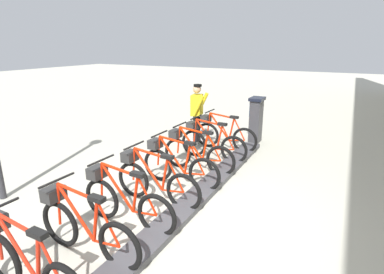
# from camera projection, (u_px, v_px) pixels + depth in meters

# --- Properties ---
(ground_plane) EXTENTS (60.00, 60.00, 0.00)m
(ground_plane) POSITION_uv_depth(u_px,v_px,m) (179.00, 216.00, 5.04)
(ground_plane) COLOR #B9B7A7
(dock_rail_base) EXTENTS (0.44, 8.08, 0.10)m
(dock_rail_base) POSITION_uv_depth(u_px,v_px,m) (179.00, 213.00, 5.03)
(dock_rail_base) COLOR #47474C
(dock_rail_base) RESTS_ON ground
(payment_kiosk) EXTENTS (0.36, 0.52, 1.28)m
(payment_kiosk) POSITION_uv_depth(u_px,v_px,m) (256.00, 119.00, 8.69)
(payment_kiosk) COLOR #38383D
(payment_kiosk) RESTS_ON ground
(bike_docked_0) EXTENTS (1.72, 0.54, 1.02)m
(bike_docked_0) POSITION_uv_depth(u_px,v_px,m) (223.00, 134.00, 8.12)
(bike_docked_0) COLOR black
(bike_docked_0) RESTS_ON ground
(bike_docked_1) EXTENTS (1.72, 0.54, 1.02)m
(bike_docked_1) POSITION_uv_depth(u_px,v_px,m) (210.00, 142.00, 7.43)
(bike_docked_1) COLOR black
(bike_docked_1) RESTS_ON ground
(bike_docked_2) EXTENTS (1.72, 0.54, 1.02)m
(bike_docked_2) POSITION_uv_depth(u_px,v_px,m) (195.00, 152.00, 6.74)
(bike_docked_2) COLOR black
(bike_docked_2) RESTS_ON ground
(bike_docked_3) EXTENTS (1.72, 0.54, 1.02)m
(bike_docked_3) POSITION_uv_depth(u_px,v_px,m) (177.00, 164.00, 6.05)
(bike_docked_3) COLOR black
(bike_docked_3) RESTS_ON ground
(bike_docked_4) EXTENTS (1.72, 0.54, 1.02)m
(bike_docked_4) POSITION_uv_depth(u_px,v_px,m) (154.00, 180.00, 5.37)
(bike_docked_4) COLOR black
(bike_docked_4) RESTS_ON ground
(bike_docked_5) EXTENTS (1.72, 0.54, 1.02)m
(bike_docked_5) POSITION_uv_depth(u_px,v_px,m) (124.00, 200.00, 4.68)
(bike_docked_5) COLOR black
(bike_docked_5) RESTS_ON ground
(bike_docked_6) EXTENTS (1.72, 0.54, 1.02)m
(bike_docked_6) POSITION_uv_depth(u_px,v_px,m) (83.00, 227.00, 3.99)
(bike_docked_6) COLOR black
(bike_docked_6) RESTS_ON ground
(bike_docked_7) EXTENTS (1.72, 0.54, 1.02)m
(bike_docked_7) POSITION_uv_depth(u_px,v_px,m) (26.00, 265.00, 3.30)
(bike_docked_7) COLOR black
(bike_docked_7) RESTS_ON ground
(worker_near_rack) EXTENTS (0.50, 0.68, 1.66)m
(worker_near_rack) POSITION_uv_depth(u_px,v_px,m) (197.00, 112.00, 8.47)
(worker_near_rack) COLOR white
(worker_near_rack) RESTS_ON ground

